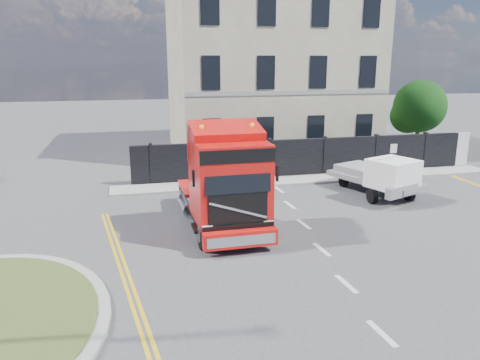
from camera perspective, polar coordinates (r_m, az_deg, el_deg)
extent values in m
plane|color=#424244|center=(15.12, -1.15, -8.91)|extent=(120.00, 120.00, 0.00)
cube|color=black|center=(24.77, 8.05, 2.71)|extent=(18.00, 0.25, 2.00)
cube|color=silver|center=(28.94, 23.98, 3.29)|extent=(2.60, 0.12, 2.00)
cube|color=beige|center=(31.36, 3.27, 13.57)|extent=(12.00, 10.00, 11.00)
cylinder|color=#382619|center=(31.30, 20.74, 4.74)|extent=(0.24, 0.24, 2.40)
sphere|color=#113810|center=(31.05, 21.08, 8.38)|extent=(3.20, 3.20, 3.20)
sphere|color=#113810|center=(31.17, 19.80, 7.40)|extent=(2.20, 2.20, 2.20)
cube|color=#959690|center=(24.17, 8.74, 0.10)|extent=(20.00, 1.60, 0.12)
cube|color=black|center=(17.73, -2.52, -2.87)|extent=(2.45, 6.08, 0.43)
cube|color=red|center=(15.78, -1.33, 0.02)|extent=(2.44, 2.53, 2.69)
cube|color=red|center=(16.51, -2.14, 4.58)|extent=(2.41, 0.90, 1.34)
cube|color=black|center=(14.53, -0.25, 0.30)|extent=(2.11, 0.09, 1.01)
cube|color=red|center=(14.84, 0.05, -7.18)|extent=(2.40, 0.38, 0.53)
cylinder|color=black|center=(15.35, -4.44, -6.59)|extent=(0.32, 1.00, 1.00)
cylinder|color=gray|center=(15.35, -4.44, -6.59)|extent=(0.36, 0.55, 0.55)
cylinder|color=black|center=(15.80, 3.02, -5.93)|extent=(0.32, 1.00, 1.00)
cylinder|color=gray|center=(15.80, 3.02, -5.93)|extent=(0.36, 0.55, 0.55)
cylinder|color=black|center=(18.53, -6.27, -2.88)|extent=(0.32, 1.00, 1.00)
cylinder|color=gray|center=(18.53, -6.27, -2.88)|extent=(0.36, 0.55, 0.55)
cylinder|color=black|center=(18.91, -0.03, -2.43)|extent=(0.32, 1.00, 1.00)
cylinder|color=gray|center=(18.91, -0.03, -2.43)|extent=(0.36, 0.55, 0.55)
cylinder|color=black|center=(19.62, -6.75, -1.90)|extent=(0.32, 1.00, 1.00)
cylinder|color=gray|center=(19.62, -6.75, -1.90)|extent=(0.36, 0.55, 0.55)
cylinder|color=black|center=(19.98, -0.85, -1.50)|extent=(0.32, 1.00, 1.00)
cylinder|color=gray|center=(19.98, -0.85, -1.50)|extent=(0.36, 0.55, 0.55)
cube|color=gray|center=(22.35, 16.15, 0.07)|extent=(3.25, 4.83, 0.23)
cube|color=white|center=(21.04, 18.12, 0.74)|extent=(2.26, 2.20, 1.22)
cylinder|color=black|center=(20.83, 15.82, -1.88)|extent=(0.23, 0.65, 0.65)
cylinder|color=black|center=(21.74, 19.93, -1.53)|extent=(0.23, 0.65, 0.65)
cylinder|color=black|center=(23.23, 12.51, 0.01)|extent=(0.23, 0.65, 0.65)
cylinder|color=black|center=(24.04, 16.33, 0.25)|extent=(0.23, 0.65, 0.65)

